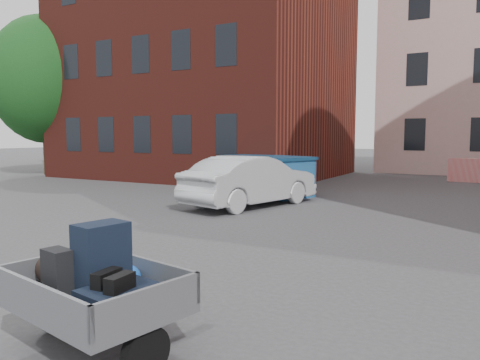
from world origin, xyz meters
The scene contains 7 objects.
ground centered at (0.00, 0.00, 0.00)m, with size 120.00×120.00×0.00m, color #38383A.
building_brick centered at (-9.00, 13.00, 7.00)m, with size 12.00×10.00×14.00m, color #591E16.
far_building centered at (-20.00, 22.00, 4.00)m, with size 6.00×6.00×8.00m, color maroon.
tree centered at (-16.00, 9.00, 5.17)m, with size 5.28×5.28×8.30m.
trailer centered at (0.65, -3.78, 0.61)m, with size 1.78×1.93×1.20m.
dumpster centered at (-2.94, 7.19, 0.65)m, with size 3.44×2.56×1.29m.
silver_car centered at (-2.24, 4.74, 0.70)m, with size 1.49×4.28×1.41m, color #AFB2B7.
Camera 1 is at (3.83, -6.73, 1.99)m, focal length 35.00 mm.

